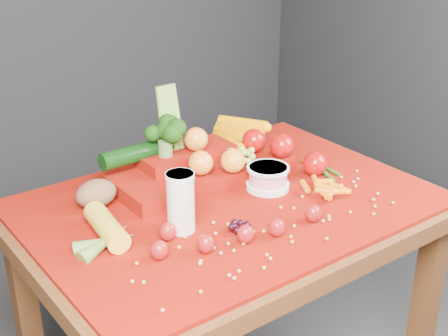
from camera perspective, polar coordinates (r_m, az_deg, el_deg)
table at (r=1.73m, az=0.40°, el=-6.13°), size 1.10×0.80×0.75m
red_cloth at (r=1.68m, az=0.41°, el=-3.15°), size 1.05×0.75×0.01m
milk_glass at (r=1.50m, az=-3.99°, el=-2.95°), size 0.07×0.07×0.15m
yogurt_bowl at (r=1.73m, az=4.04°, el=-0.81°), size 0.12×0.12×0.07m
strawberry_scatter at (r=1.47m, az=0.53°, el=-5.88°), size 0.44×0.18×0.05m
dark_grape_cluster at (r=1.52m, az=1.46°, el=-5.37°), size 0.06×0.05×0.03m
soybean_scatter at (r=1.54m, az=4.92°, el=-5.54°), size 0.84×0.24×0.01m
corn_ear at (r=1.49m, az=-10.80°, el=-6.25°), size 0.20×0.24×0.06m
potato at (r=1.66m, az=-11.60°, el=-2.31°), size 0.11×0.08×0.08m
baby_carrot_pile at (r=1.73m, az=9.03°, el=-1.82°), size 0.17×0.17×0.03m
green_bean_pile at (r=1.87m, az=9.00°, el=-0.06°), size 0.14×0.12×0.01m
produce_mound at (r=1.79m, az=-1.60°, el=0.87°), size 0.58×0.36×0.27m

